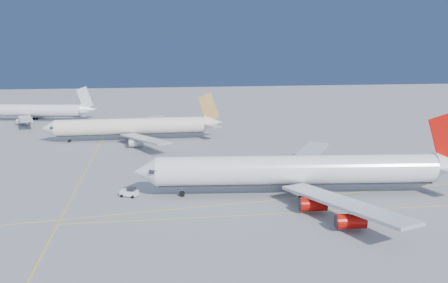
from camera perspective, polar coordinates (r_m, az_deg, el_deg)
ground at (r=114.04m, az=3.15°, el=-5.92°), size 500.00×500.00×0.00m
taxiway_lines at (r=118.32m, az=-4.48°, el=-5.28°), size 118.86×140.00×0.02m
airliner_virgin at (r=112.77m, az=9.12°, el=-3.30°), size 75.32×67.40×18.57m
airliner_etihad at (r=173.48m, az=-10.17°, el=1.71°), size 61.15×56.61×15.99m
airliner_third at (r=226.16m, az=-21.07°, el=3.32°), size 54.81×49.97×14.74m
pushback_tug at (r=113.21m, az=-10.74°, el=-5.72°), size 4.27×3.51×2.15m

